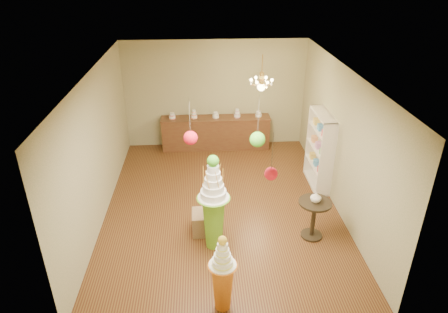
{
  "coord_description": "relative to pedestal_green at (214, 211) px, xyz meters",
  "views": [
    {
      "loc": [
        -0.4,
        -7.4,
        4.97
      ],
      "look_at": [
        0.05,
        0.0,
        1.21
      ],
      "focal_mm": 32.0,
      "sensor_mm": 36.0,
      "label": 1
    }
  ],
  "objects": [
    {
      "name": "wall_front",
      "position": [
        0.22,
        -1.89,
        0.7
      ],
      "size": [
        5.0,
        0.04,
        3.0
      ],
      "primitive_type": "cube",
      "color": "tan",
      "rests_on": "ground"
    },
    {
      "name": "chandelier",
      "position": [
        1.22,
        2.78,
        1.51
      ],
      "size": [
        0.6,
        0.6,
        0.85
      ],
      "rotation": [
        0.0,
        0.0,
        -0.08
      ],
      "color": "#E1AC4F",
      "rests_on": "ceiling"
    },
    {
      "name": "wall_back",
      "position": [
        0.22,
        4.61,
        0.7
      ],
      "size": [
        5.0,
        0.04,
        3.0
      ],
      "primitive_type": "cube",
      "color": "tan",
      "rests_on": "ground"
    },
    {
      "name": "pom_red_left",
      "position": [
        -0.36,
        -0.14,
        1.53
      ],
      "size": [
        0.23,
        0.23,
        0.79
      ],
      "color": "#433D30",
      "rests_on": "ceiling"
    },
    {
      "name": "floor",
      "position": [
        0.22,
        1.36,
        -0.8
      ],
      "size": [
        6.5,
        6.5,
        0.0
      ],
      "primitive_type": "plane",
      "color": "#533016",
      "rests_on": "ground"
    },
    {
      "name": "shelving_unit",
      "position": [
        2.56,
        2.16,
        0.11
      ],
      "size": [
        0.33,
        1.2,
        1.8
      ],
      "color": "silver",
      "rests_on": "floor"
    },
    {
      "name": "wall_left",
      "position": [
        -2.28,
        1.36,
        0.7
      ],
      "size": [
        0.04,
        6.5,
        3.0
      ],
      "primitive_type": "cube",
      "color": "tan",
      "rests_on": "ground"
    },
    {
      "name": "pedestal_orange",
      "position": [
        0.08,
        -1.49,
        -0.25
      ],
      "size": [
        0.52,
        0.52,
        1.37
      ],
      "rotation": [
        0.0,
        0.0,
        0.28
      ],
      "color": "orange",
      "rests_on": "floor"
    },
    {
      "name": "burlap_riser",
      "position": [
        -0.17,
        0.44,
        -0.58
      ],
      "size": [
        0.49,
        0.49,
        0.44
      ],
      "primitive_type": "cube",
      "rotation": [
        0.0,
        0.0,
        0.01
      ],
      "color": "#866849",
      "rests_on": "floor"
    },
    {
      "name": "round_table",
      "position": [
        1.93,
        0.16,
        -0.28
      ],
      "size": [
        0.68,
        0.68,
        0.8
      ],
      "rotation": [
        0.0,
        0.0,
        0.08
      ],
      "color": "black",
      "rests_on": "floor"
    },
    {
      "name": "wall_right",
      "position": [
        2.72,
        1.36,
        0.7
      ],
      "size": [
        0.04,
        6.5,
        3.0
      ],
      "primitive_type": "cube",
      "color": "tan",
      "rests_on": "ground"
    },
    {
      "name": "vase",
      "position": [
        1.93,
        0.16,
        0.12
      ],
      "size": [
        0.24,
        0.24,
        0.21
      ],
      "primitive_type": "imported",
      "rotation": [
        0.0,
        0.0,
        0.17
      ],
      "color": "silver",
      "rests_on": "round_table"
    },
    {
      "name": "sideboard",
      "position": [
        0.22,
        4.33,
        -0.32
      ],
      "size": [
        3.04,
        0.54,
        1.16
      ],
      "color": "#56311B",
      "rests_on": "floor"
    },
    {
      "name": "pom_green_mid",
      "position": [
        0.74,
        -0.05,
        1.43
      ],
      "size": [
        0.26,
        0.26,
        0.9
      ],
      "color": "#433D30",
      "rests_on": "ceiling"
    },
    {
      "name": "ceiling",
      "position": [
        0.22,
        1.36,
        2.2
      ],
      "size": [
        6.5,
        6.5,
        0.0
      ],
      "primitive_type": "plane",
      "rotation": [
        3.14,
        0.0,
        0.0
      ],
      "color": "silver",
      "rests_on": "ground"
    },
    {
      "name": "pedestal_green",
      "position": [
        0.0,
        0.0,
        0.0
      ],
      "size": [
        0.59,
        0.59,
        1.93
      ],
      "rotation": [
        0.0,
        0.0,
        0.03
      ],
      "color": "#6FBE29",
      "rests_on": "floor"
    },
    {
      "name": "pom_red_right",
      "position": [
        0.71,
        -1.54,
        1.62
      ],
      "size": [
        0.18,
        0.18,
        0.68
      ],
      "color": "#433D30",
      "rests_on": "ceiling"
    }
  ]
}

